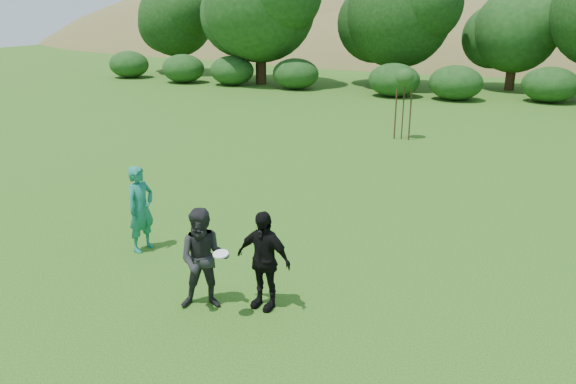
% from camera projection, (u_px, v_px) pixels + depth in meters
% --- Properties ---
extents(ground, '(120.00, 120.00, 0.00)m').
position_uv_depth(ground, '(224.00, 291.00, 10.81)').
color(ground, '#19470C').
rests_on(ground, ground).
extents(player_teal, '(0.56, 0.77, 1.94)m').
position_uv_depth(player_teal, '(141.00, 209.00, 12.35)').
color(player_teal, '#1A7763').
rests_on(player_teal, ground).
extents(player_grey, '(1.14, 1.05, 1.89)m').
position_uv_depth(player_grey, '(204.00, 259.00, 9.95)').
color(player_grey, black).
rests_on(player_grey, ground).
extents(player_black, '(1.12, 0.55, 1.85)m').
position_uv_depth(player_black, '(263.00, 260.00, 9.98)').
color(player_black, black).
rests_on(player_black, ground).
extents(frisbee, '(0.27, 0.27, 0.07)m').
position_uv_depth(frisbee, '(221.00, 254.00, 9.43)').
color(frisbee, white).
rests_on(frisbee, ground).
extents(sapling, '(0.70, 0.70, 2.85)m').
position_uv_depth(sapling, '(405.00, 80.00, 22.26)').
color(sapling, '#392216').
rests_on(sapling, ground).
extents(hillside, '(150.00, 72.00, 52.00)m').
position_uv_depth(hillside, '(490.00, 143.00, 73.90)').
color(hillside, olive).
rests_on(hillside, ground).
extents(tree_row, '(53.92, 10.38, 9.62)m').
position_uv_depth(tree_row, '(520.00, 12.00, 32.76)').
color(tree_row, '#3A2616').
rests_on(tree_row, ground).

